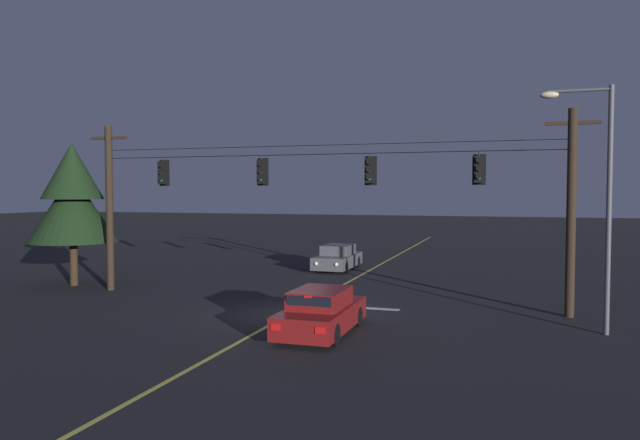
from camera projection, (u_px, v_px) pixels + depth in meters
ground_plane at (290, 314)px, 21.47m from camera, size 180.00×180.00×0.00m
lane_centre_stripe at (351, 280)px, 29.55m from camera, size 0.14×60.00×0.01m
stop_bar_paint at (355, 307)px, 22.69m from camera, size 3.40×0.36×0.01m
signal_span_assembly at (312, 207)px, 23.66m from camera, size 20.69×0.32×7.22m
traffic_light_leftmost at (162, 173)px, 25.64m from camera, size 0.48×0.41×1.22m
traffic_light_left_inner at (261, 172)px, 24.24m from camera, size 0.48×0.41×1.22m
traffic_light_centre at (370, 170)px, 22.87m from camera, size 0.48×0.41×1.22m
traffic_light_right_inner at (479, 169)px, 21.65m from camera, size 0.48×0.41×1.22m
car_waiting_near_lane at (321, 313)px, 18.50m from camera, size 1.80×4.33×1.39m
car_oncoming_lead at (338, 258)px, 33.67m from camera, size 1.80×4.42×1.39m
street_lamp_corner at (598, 185)px, 18.24m from camera, size 2.11×0.30×7.56m
tree_verge_far at (73, 198)px, 27.84m from camera, size 4.00×4.00×6.62m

